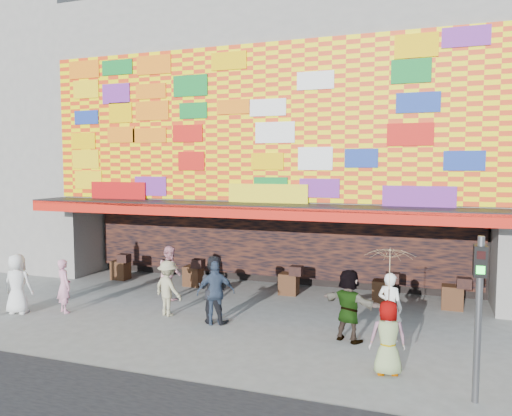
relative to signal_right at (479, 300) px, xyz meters
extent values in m
plane|color=slate|center=(-6.20, 1.50, -1.86)|extent=(90.00, 90.00, 0.00)
cube|color=gray|center=(-6.20, 9.50, 4.64)|extent=(15.00, 8.00, 7.00)
cube|color=black|center=(-6.20, 10.50, -0.36)|extent=(15.00, 6.00, 3.00)
cube|color=gray|center=(-13.50, 6.50, -0.36)|extent=(0.40, 2.00, 3.00)
cube|color=gray|center=(1.10, 6.50, -0.36)|extent=(0.40, 2.00, 3.00)
cube|color=black|center=(-6.20, 4.90, 1.14)|extent=(15.20, 1.60, 0.12)
cube|color=red|center=(-6.20, 4.12, 0.99)|extent=(15.20, 0.04, 0.35)
cube|color=#FFE900|center=(-6.20, 5.46, 3.69)|extent=(14.80, 0.08, 4.90)
cube|color=black|center=(-6.20, 7.35, -0.31)|extent=(14.00, 0.25, 2.50)
cube|color=gray|center=(-19.20, 9.50, 4.14)|extent=(11.00, 8.00, 12.00)
cylinder|color=#59595B|center=(0.00, 0.00, -0.36)|extent=(0.12, 0.12, 3.00)
cube|color=black|center=(0.00, 0.00, 0.69)|extent=(0.22, 0.18, 0.55)
cube|color=black|center=(0.00, -0.09, 0.82)|extent=(0.14, 0.02, 0.14)
cube|color=#19E533|center=(0.00, -0.09, 0.56)|extent=(0.14, 0.02, 0.14)
imported|color=silver|center=(-11.91, 1.45, -1.00)|extent=(0.92, 0.69, 1.72)
imported|color=#CE85A1|center=(-10.74, 1.99, -1.08)|extent=(0.67, 0.59, 1.55)
imported|color=black|center=(-6.32, 2.59, -0.95)|extent=(0.89, 0.70, 1.82)
imported|color=tan|center=(-7.77, 2.74, -1.08)|extent=(1.15, 0.92, 1.56)
imported|color=#324158|center=(-6.18, 2.46, -1.00)|extent=(1.09, 0.84, 1.72)
imported|color=gray|center=(-2.64, 2.38, -0.98)|extent=(1.70, 1.11, 1.75)
imported|color=gray|center=(-1.59, 0.71, -1.10)|extent=(0.85, 0.67, 1.52)
imported|color=white|center=(-1.72, 2.72, -1.03)|extent=(0.71, 0.59, 1.67)
imported|color=#D18793|center=(-8.60, 4.30, -1.01)|extent=(1.05, 1.01, 1.70)
imported|color=#D4AF85|center=(-1.59, 0.71, 0.29)|extent=(1.03, 1.05, 0.90)
cylinder|color=#4C3326|center=(-1.59, 0.71, -0.61)|extent=(0.02, 0.02, 1.00)
camera|label=1|loc=(-0.80, -9.41, 2.36)|focal=35.00mm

